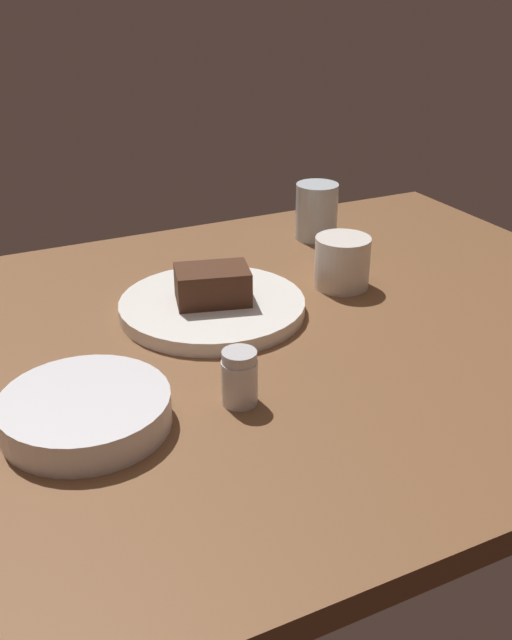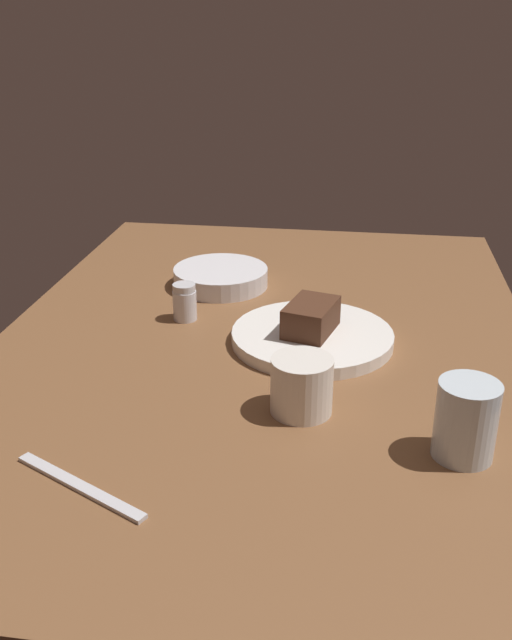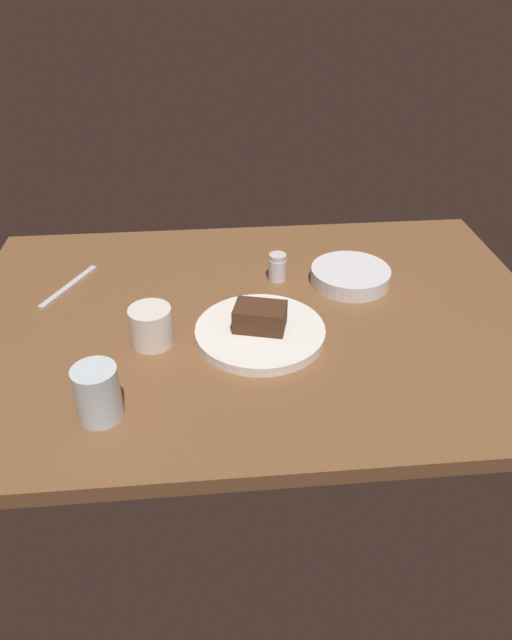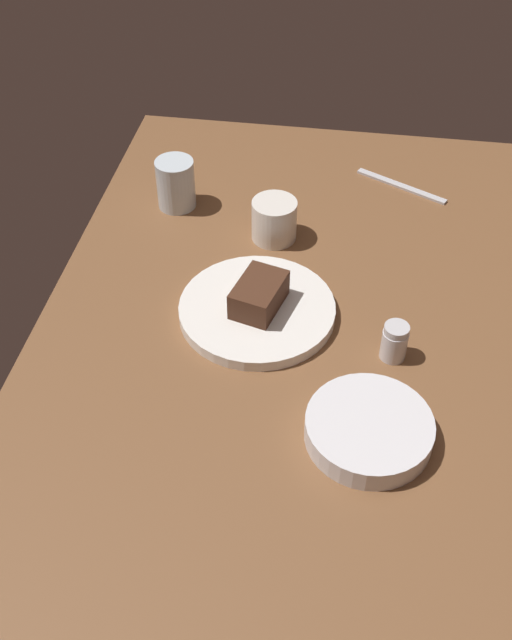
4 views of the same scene
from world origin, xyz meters
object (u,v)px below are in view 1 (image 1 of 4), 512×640
chocolate_cake_slice (213,285)px  water_glass (317,211)px  coffee_cup (342,262)px  side_bowl (86,411)px  dessert_plate (212,307)px  salt_shaker (240,378)px

chocolate_cake_slice → water_glass: 33.87cm
water_glass → coffee_cup: (-7.07, -19.43, -0.98)cm
water_glass → side_bowl: size_ratio=0.54×
chocolate_cake_slice → side_bowl: 28.78cm
chocolate_cake_slice → side_bowl: chocolate_cake_slice is taller
chocolate_cake_slice → side_bowl: bearing=-140.1°
chocolate_cake_slice → water_glass: size_ratio=1.02×
side_bowl → coffee_cup: (42.39, 18.76, 2.01)cm
dessert_plate → chocolate_cake_slice: (0.12, -0.31, 3.31)cm
salt_shaker → coffee_cup: size_ratio=0.78×
salt_shaker → water_glass: 53.09cm
coffee_cup → chocolate_cake_slice: bearing=-178.9°
dessert_plate → side_bowl: size_ratio=1.43×
salt_shaker → coffee_cup: 34.23cm
side_bowl → coffee_cup: bearing=23.9°
dessert_plate → chocolate_cake_slice: size_ratio=2.59×
dessert_plate → chocolate_cake_slice: chocolate_cake_slice is taller
dessert_plate → coffee_cup: (20.52, 0.07, 2.77)cm
chocolate_cake_slice → coffee_cup: (20.40, 0.38, -0.53)cm
salt_shaker → coffee_cup: bearing=39.4°
chocolate_cake_slice → water_glass: water_glass is taller
water_glass → coffee_cup: size_ratio=1.18×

